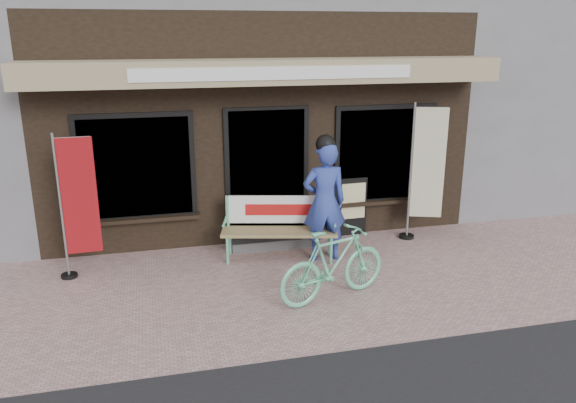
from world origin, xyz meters
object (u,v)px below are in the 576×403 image
object	(u,v)px
nobori_red	(77,204)
menu_stand	(352,206)
nobori_cream	(425,170)
person	(324,199)
bicycle	(333,264)
bench	(279,222)

from	to	relation	value
nobori_red	menu_stand	size ratio (longest dim) A/B	2.07
nobori_cream	menu_stand	size ratio (longest dim) A/B	2.28
person	bicycle	distance (m)	1.42
bench	bicycle	world-z (taller)	bicycle
bench	menu_stand	size ratio (longest dim) A/B	1.80
person	nobori_red	xyz separation A→B (m)	(-3.46, 0.21, 0.12)
person	nobori_red	size ratio (longest dim) A/B	0.93
nobori_cream	menu_stand	bearing A→B (deg)	176.05
person	bicycle	bearing A→B (deg)	-99.50
person	nobori_red	world-z (taller)	nobori_red
person	menu_stand	size ratio (longest dim) A/B	1.92
nobori_cream	nobori_red	bearing A→B (deg)	-157.87
nobori_cream	menu_stand	xyz separation A→B (m)	(-1.06, 0.46, -0.66)
menu_stand	bicycle	bearing A→B (deg)	-117.89
person	nobori_red	bearing A→B (deg)	179.17
nobori_cream	bench	bearing A→B (deg)	-155.60
bench	nobori_red	size ratio (longest dim) A/B	0.87
bench	menu_stand	world-z (taller)	menu_stand
nobori_cream	bicycle	bearing A→B (deg)	-120.66
person	menu_stand	bearing A→B (deg)	52.10
nobori_red	menu_stand	world-z (taller)	nobori_red
person	bicycle	world-z (taller)	person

